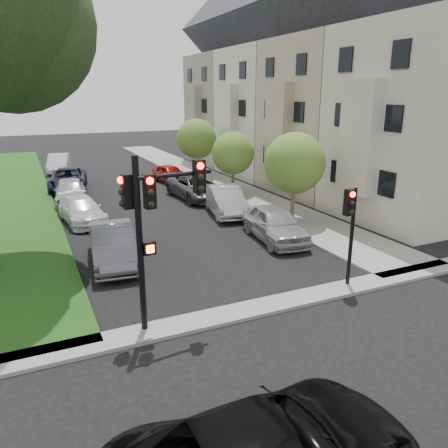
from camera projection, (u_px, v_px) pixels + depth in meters
name	position (u px, v px, depth m)	size (l,w,h in m)	color
ground	(299.00, 339.00, 12.18)	(140.00, 140.00, 0.00)	black
sidewalk_right	(202.00, 176.00, 35.74)	(3.50, 44.00, 0.12)	gray
sidewalk_cross	(263.00, 307.00, 13.90)	(60.00, 1.00, 0.12)	gray
house_a	(422.00, 86.00, 22.13)	(7.70, 7.55, 15.97)	#BAB9B3
house_b	(329.00, 88.00, 28.65)	(7.70, 7.55, 15.97)	gray
house_c	(271.00, 89.00, 35.17)	(7.70, 7.55, 15.97)	#A79A8A
house_d	(231.00, 89.00, 41.70)	(7.70, 7.55, 15.97)	#A8A39C
small_tree_a	(294.00, 163.00, 22.31)	(3.15, 3.15, 4.73)	brown
small_tree_b	(233.00, 153.00, 28.69)	(2.80, 2.80, 4.20)	brown
small_tree_c	(197.00, 139.00, 34.32)	(3.13, 3.13, 4.69)	brown
traffic_signal_main	(152.00, 213.00, 11.75)	(2.48, 0.65, 5.08)	black
traffic_signal_secondary	(350.00, 220.00, 14.74)	(0.45, 0.36, 3.57)	black
car_parked_0	(275.00, 224.00, 20.19)	(1.88, 4.67, 1.59)	#999BA0
car_parked_1	(225.00, 200.00, 24.58)	(1.67, 4.79, 1.58)	#999BA0
car_parked_2	(197.00, 187.00, 28.19)	(2.49, 5.40, 1.50)	#3F4247
car_parked_3	(170.00, 174.00, 33.21)	(1.62, 4.02, 1.37)	maroon
car_parked_5	(113.00, 245.00, 17.41)	(1.66, 4.77, 1.57)	#3F4247
car_parked_6	(82.00, 210.00, 23.03)	(1.85, 4.56, 1.32)	silver
car_parked_7	(70.00, 191.00, 26.89)	(1.85, 4.59, 1.57)	#999BA0
car_parked_8	(68.00, 179.00, 30.93)	(2.46, 5.34, 1.48)	black
car_parked_9	(59.00, 163.00, 37.72)	(1.63, 4.67, 1.54)	silver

